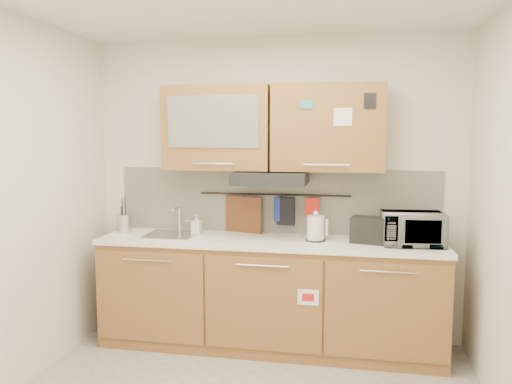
% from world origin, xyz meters
% --- Properties ---
extents(wall_back, '(3.20, 0.00, 3.20)m').
position_xyz_m(wall_back, '(0.00, 1.50, 1.30)').
color(wall_back, silver).
rests_on(wall_back, ground).
extents(base_cabinet, '(2.80, 0.64, 0.88)m').
position_xyz_m(base_cabinet, '(0.00, 1.19, 0.41)').
color(base_cabinet, '#A16D39').
rests_on(base_cabinet, floor).
extents(countertop, '(2.82, 0.62, 0.04)m').
position_xyz_m(countertop, '(0.00, 1.19, 0.90)').
color(countertop, white).
rests_on(countertop, base_cabinet).
extents(backsplash, '(2.80, 0.02, 0.56)m').
position_xyz_m(backsplash, '(0.00, 1.49, 1.20)').
color(backsplash, silver).
rests_on(backsplash, countertop).
extents(upper_cabinets, '(1.82, 0.37, 0.70)m').
position_xyz_m(upper_cabinets, '(-0.00, 1.32, 1.83)').
color(upper_cabinets, '#A16D39').
rests_on(upper_cabinets, wall_back).
extents(range_hood, '(0.60, 0.46, 0.10)m').
position_xyz_m(range_hood, '(0.00, 1.25, 1.42)').
color(range_hood, black).
rests_on(range_hood, upper_cabinets).
extents(sink, '(0.42, 0.40, 0.26)m').
position_xyz_m(sink, '(-0.85, 1.21, 0.92)').
color(sink, silver).
rests_on(sink, countertop).
extents(utensil_rail, '(1.30, 0.02, 0.02)m').
position_xyz_m(utensil_rail, '(0.00, 1.45, 1.26)').
color(utensil_rail, black).
rests_on(utensil_rail, backsplash).
extents(utensil_crock, '(0.14, 0.14, 0.32)m').
position_xyz_m(utensil_crock, '(-1.30, 1.25, 1.00)').
color(utensil_crock, '#BCBBC0').
rests_on(utensil_crock, countertop).
extents(kettle, '(0.18, 0.16, 0.25)m').
position_xyz_m(kettle, '(0.38, 1.19, 1.02)').
color(kettle, silver).
rests_on(kettle, countertop).
extents(toaster, '(0.30, 0.22, 0.21)m').
position_xyz_m(toaster, '(0.80, 1.19, 1.03)').
color(toaster, black).
rests_on(toaster, countertop).
extents(microwave, '(0.48, 0.35, 0.26)m').
position_xyz_m(microwave, '(1.13, 1.17, 1.05)').
color(microwave, '#999999').
rests_on(microwave, countertop).
extents(soap_bottle, '(0.08, 0.08, 0.17)m').
position_xyz_m(soap_bottle, '(-0.65, 1.29, 1.00)').
color(soap_bottle, '#999999').
rests_on(soap_bottle, countertop).
extents(cutting_board, '(0.34, 0.11, 0.43)m').
position_xyz_m(cutting_board, '(-0.27, 1.44, 1.03)').
color(cutting_board, brown).
rests_on(cutting_board, utensil_rail).
extents(oven_mitt, '(0.13, 0.06, 0.21)m').
position_xyz_m(oven_mitt, '(0.07, 1.44, 1.14)').
color(oven_mitt, navy).
rests_on(oven_mitt, utensil_rail).
extents(dark_pouch, '(0.16, 0.05, 0.24)m').
position_xyz_m(dark_pouch, '(0.10, 1.44, 1.12)').
color(dark_pouch, black).
rests_on(dark_pouch, utensil_rail).
extents(pot_holder, '(0.12, 0.03, 0.15)m').
position_xyz_m(pot_holder, '(0.33, 1.44, 1.17)').
color(pot_holder, red).
rests_on(pot_holder, utensil_rail).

